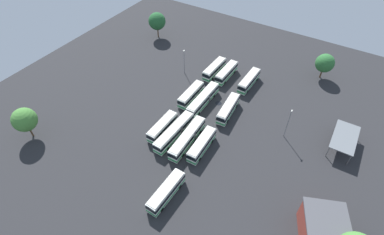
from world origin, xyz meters
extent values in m
plane|color=#28282B|center=(0.00, 0.00, 0.00)|extent=(121.43, 121.43, 0.00)
cube|color=silver|center=(-21.78, -6.31, 1.79)|extent=(10.68, 2.78, 2.98)
cube|color=beige|center=(-21.78, -6.31, 3.35)|extent=(10.25, 2.57, 0.14)
cube|color=black|center=(-21.78, -6.31, 2.27)|extent=(10.74, 2.82, 0.96)
cube|color=#2D8C4C|center=(-21.78, -6.31, 0.96)|extent=(10.74, 2.82, 0.60)
cube|color=black|center=(-16.46, -6.44, 2.37)|extent=(0.11, 2.07, 1.10)
cylinder|color=black|center=(-18.46, -5.23, 0.50)|extent=(1.01, 0.32, 1.00)
cylinder|color=black|center=(-18.51, -7.55, 0.50)|extent=(1.01, 0.32, 1.00)
cylinder|color=black|center=(-25.04, -5.07, 0.50)|extent=(1.01, 0.32, 1.00)
cylinder|color=black|center=(-25.10, -7.39, 0.50)|extent=(1.01, 0.32, 1.00)
cube|color=silver|center=(-22.04, -2.14, 1.79)|extent=(10.53, 2.71, 2.98)
cube|color=beige|center=(-22.04, -2.14, 3.35)|extent=(10.10, 2.50, 0.14)
cube|color=black|center=(-22.04, -2.14, 2.27)|extent=(10.58, 2.75, 0.96)
cube|color=#2D8C4C|center=(-22.04, -2.14, 0.96)|extent=(10.58, 2.75, 0.60)
cube|color=black|center=(-16.79, -2.23, 2.37)|extent=(0.10, 2.07, 1.10)
cylinder|color=black|center=(-18.77, -1.03, 0.50)|extent=(1.01, 0.32, 1.00)
cylinder|color=black|center=(-18.81, -3.35, 0.50)|extent=(1.01, 0.32, 1.00)
cylinder|color=black|center=(-25.27, -0.92, 0.50)|extent=(1.01, 0.32, 1.00)
cylinder|color=black|center=(-25.31, -3.24, 0.50)|extent=(1.01, 0.32, 1.00)
cube|color=silver|center=(-21.96, 5.50, 1.79)|extent=(10.76, 2.72, 2.98)
cube|color=beige|center=(-21.96, 5.50, 3.35)|extent=(10.32, 2.51, 0.14)
cube|color=black|center=(-21.96, 5.50, 2.27)|extent=(10.81, 2.76, 0.96)
cube|color=#2D8C4C|center=(-21.96, 5.50, 0.96)|extent=(10.81, 2.76, 0.60)
cube|color=black|center=(-16.60, 5.40, 2.37)|extent=(0.10, 2.07, 1.10)
cylinder|color=black|center=(-18.62, 6.60, 0.50)|extent=(1.01, 0.32, 1.00)
cylinder|color=black|center=(-18.66, 4.27, 0.50)|extent=(1.01, 0.32, 1.00)
cylinder|color=black|center=(-25.26, 6.72, 0.50)|extent=(1.01, 0.32, 1.00)
cylinder|color=black|center=(-25.30, 4.40, 0.50)|extent=(1.01, 0.32, 1.00)
cube|color=silver|center=(-7.31, -6.02, 1.79)|extent=(10.40, 2.59, 2.98)
cube|color=beige|center=(-7.31, -6.02, 3.35)|extent=(9.98, 2.38, 0.14)
cube|color=black|center=(-7.31, -6.02, 2.27)|extent=(10.45, 2.63, 0.96)
cube|color=#2D8C4C|center=(-7.31, -6.02, 0.96)|extent=(10.45, 2.63, 0.60)
cube|color=black|center=(-2.11, -5.99, 2.37)|extent=(0.07, 2.07, 1.10)
cylinder|color=black|center=(-4.10, -4.84, 0.50)|extent=(1.00, 0.31, 1.00)
cylinder|color=black|center=(-4.08, -7.17, 0.50)|extent=(1.00, 0.31, 1.00)
cylinder|color=black|center=(-10.53, -4.88, 0.50)|extent=(1.00, 0.31, 1.00)
cylinder|color=black|center=(-10.52, -7.21, 0.50)|extent=(1.00, 0.31, 1.00)
cube|color=silver|center=(-7.24, -1.99, 1.79)|extent=(13.96, 2.54, 2.98)
cube|color=beige|center=(-7.24, -1.99, 3.35)|extent=(13.40, 2.34, 0.14)
cube|color=black|center=(-7.24, -1.99, 2.27)|extent=(14.03, 2.58, 0.96)
cube|color=#2D8C4C|center=(-7.24, -1.99, 0.96)|extent=(14.03, 2.58, 0.60)
cube|color=black|center=(-0.25, -1.98, 2.37)|extent=(0.06, 2.07, 1.10)
cube|color=#47474C|center=(-8.78, -1.99, 1.79)|extent=(0.90, 2.58, 2.87)
cylinder|color=black|center=(-2.92, -0.82, 0.50)|extent=(1.00, 0.30, 1.00)
cylinder|color=black|center=(-2.92, -3.15, 0.50)|extent=(1.00, 0.30, 1.00)
cylinder|color=black|center=(-11.57, -0.83, 0.50)|extent=(1.00, 0.30, 1.00)
cylinder|color=black|center=(-11.57, -3.16, 0.50)|extent=(1.00, 0.30, 1.00)
cube|color=silver|center=(-7.58, 5.74, 1.79)|extent=(11.04, 3.42, 2.98)
cube|color=beige|center=(-7.58, 5.74, 3.35)|extent=(10.59, 3.18, 0.14)
cube|color=black|center=(-7.58, 5.74, 2.27)|extent=(11.10, 3.46, 0.96)
cube|color=#2D8C4C|center=(-7.58, 5.74, 0.96)|extent=(11.10, 3.46, 0.60)
cube|color=black|center=(-2.15, 6.19, 2.37)|extent=(0.23, 2.07, 1.10)
cylinder|color=black|center=(-4.32, 7.17, 0.50)|extent=(1.02, 0.38, 1.00)
cylinder|color=black|center=(-4.12, 4.86, 0.50)|extent=(1.02, 0.38, 1.00)
cylinder|color=black|center=(-11.03, 6.62, 0.50)|extent=(1.02, 0.38, 1.00)
cylinder|color=black|center=(-10.84, 4.30, 0.50)|extent=(1.02, 0.38, 1.00)
cube|color=silver|center=(7.36, -5.49, 1.79)|extent=(10.09, 2.55, 2.98)
cube|color=beige|center=(7.36, -5.49, 3.35)|extent=(9.69, 2.34, 0.14)
cube|color=black|center=(7.36, -5.49, 2.27)|extent=(10.14, 2.59, 0.96)
cube|color=#2D8C4C|center=(7.36, -5.49, 0.96)|extent=(10.14, 2.59, 0.60)
cube|color=black|center=(12.41, -5.48, 2.37)|extent=(0.06, 2.07, 1.10)
cylinder|color=black|center=(10.48, -4.32, 0.50)|extent=(1.00, 0.30, 1.00)
cylinder|color=black|center=(10.49, -6.65, 0.50)|extent=(1.00, 0.30, 1.00)
cylinder|color=black|center=(4.23, -4.34, 0.50)|extent=(1.00, 0.30, 1.00)
cylinder|color=black|center=(4.23, -6.66, 0.50)|extent=(1.00, 0.30, 1.00)
cube|color=silver|center=(7.26, -1.96, 1.79)|extent=(14.03, 2.98, 2.98)
cube|color=beige|center=(7.26, -1.96, 3.35)|extent=(13.47, 2.76, 0.14)
cube|color=black|center=(7.26, -1.96, 2.27)|extent=(14.10, 3.02, 0.96)
cube|color=#2D8C4C|center=(7.26, -1.96, 0.96)|extent=(14.10, 3.02, 0.60)
cube|color=black|center=(14.24, -2.19, 2.37)|extent=(0.13, 2.07, 1.10)
cube|color=#47474C|center=(5.72, -1.91, 1.79)|extent=(0.98, 2.60, 2.87)
cylinder|color=black|center=(11.62, -0.94, 0.50)|extent=(1.01, 0.33, 1.00)
cylinder|color=black|center=(11.54, -3.26, 0.50)|extent=(1.01, 0.33, 1.00)
cylinder|color=black|center=(2.97, -0.66, 0.50)|extent=(1.01, 0.33, 1.00)
cylinder|color=black|center=(2.89, -2.98, 0.50)|extent=(1.01, 0.33, 1.00)
cube|color=silver|center=(7.25, 1.96, 1.79)|extent=(14.03, 3.01, 2.98)
cube|color=beige|center=(7.25, 1.96, 3.35)|extent=(13.47, 2.79, 0.14)
cube|color=black|center=(7.25, 1.96, 2.27)|extent=(14.11, 3.05, 0.96)
cube|color=#2D8C4C|center=(7.25, 1.96, 0.96)|extent=(14.11, 3.05, 0.60)
cube|color=black|center=(14.24, 2.20, 2.37)|extent=(0.13, 2.07, 1.10)
cube|color=#47474C|center=(5.72, 1.90, 1.79)|extent=(0.99, 2.61, 2.87)
cylinder|color=black|center=(11.53, 3.27, 0.50)|extent=(1.01, 0.33, 1.00)
cylinder|color=black|center=(11.61, 0.95, 0.50)|extent=(1.01, 0.33, 1.00)
cylinder|color=black|center=(2.89, 2.97, 0.50)|extent=(1.01, 0.33, 1.00)
cylinder|color=black|center=(2.97, 0.65, 0.50)|extent=(1.01, 0.33, 1.00)
cube|color=silver|center=(7.21, 6.03, 1.79)|extent=(10.50, 2.84, 2.98)
cube|color=beige|center=(7.21, 6.03, 3.35)|extent=(10.08, 2.62, 0.14)
cube|color=black|center=(7.21, 6.03, 2.27)|extent=(10.56, 2.88, 0.96)
cube|color=#2D8C4C|center=(7.21, 6.03, 0.96)|extent=(10.56, 2.88, 0.60)
cube|color=black|center=(12.43, 6.19, 2.37)|extent=(0.12, 2.07, 1.10)
cylinder|color=black|center=(10.41, 7.29, 0.50)|extent=(1.01, 0.33, 1.00)
cylinder|color=black|center=(10.48, 4.97, 0.50)|extent=(1.01, 0.33, 1.00)
cylinder|color=black|center=(3.94, 7.09, 0.50)|extent=(1.01, 0.33, 1.00)
cylinder|color=black|center=(4.01, 4.77, 0.50)|extent=(1.01, 0.33, 1.00)
cube|color=silver|center=(22.29, 6.18, 1.79)|extent=(10.59, 2.79, 2.98)
cube|color=beige|center=(22.29, 6.18, 3.35)|extent=(10.17, 2.57, 0.14)
cube|color=black|center=(22.29, 6.18, 2.27)|extent=(10.65, 2.83, 0.96)
cube|color=#2D8C4C|center=(22.29, 6.18, 0.96)|extent=(10.65, 2.83, 0.60)
cube|color=black|center=(27.56, 6.05, 2.37)|extent=(0.11, 2.07, 1.10)
cylinder|color=black|center=(25.58, 7.26, 0.50)|extent=(1.01, 0.32, 1.00)
cylinder|color=black|center=(25.52, 4.94, 0.50)|extent=(1.01, 0.32, 1.00)
cylinder|color=black|center=(19.05, 7.42, 0.50)|extent=(1.01, 0.32, 1.00)
cylinder|color=black|center=(18.99, 5.10, 0.50)|extent=(1.01, 0.32, 1.00)
cube|color=maroon|center=(13.91, 36.18, 2.95)|extent=(10.48, 10.04, 5.90)
cube|color=#4C4C51|center=(13.91, 36.18, 6.08)|extent=(11.11, 10.64, 0.36)
cube|color=black|center=(10.09, 34.59, 1.10)|extent=(0.75, 1.69, 2.20)
cube|color=slate|center=(-11.76, 34.83, 3.48)|extent=(10.64, 5.68, 0.20)
cylinder|color=#59595B|center=(-6.83, 37.36, 1.69)|extent=(0.20, 0.20, 3.38)
cylinder|color=#59595B|center=(-6.74, 32.48, 1.69)|extent=(0.20, 0.20, 3.38)
cylinder|color=#59595B|center=(-16.77, 37.17, 1.69)|extent=(0.20, 0.20, 3.38)
cylinder|color=#59595B|center=(-16.68, 32.29, 1.69)|extent=(0.20, 0.20, 3.38)
cylinder|color=slate|center=(-17.29, -14.70, 3.96)|extent=(0.16, 0.16, 7.91)
cube|color=silver|center=(-17.29, -14.70, 8.09)|extent=(0.56, 0.28, 0.20)
cylinder|color=slate|center=(-7.65, 21.72, 4.37)|extent=(0.16, 0.16, 8.75)
cube|color=silver|center=(-7.65, 21.72, 8.93)|extent=(0.56, 0.28, 0.20)
cylinder|color=brown|center=(-31.13, -35.20, 1.78)|extent=(0.44, 0.44, 3.57)
sphere|color=#235B2D|center=(-31.13, -35.20, 6.20)|extent=(6.19, 6.19, 6.19)
cylinder|color=brown|center=(25.97, -33.02, 1.66)|extent=(0.44, 0.44, 3.31)
sphere|color=#478438|center=(25.97, -33.02, 5.86)|extent=(5.98, 5.98, 5.98)
cylinder|color=brown|center=(-37.65, 23.00, 1.45)|extent=(0.44, 0.44, 2.89)
sphere|color=#2D6B33|center=(-37.65, 23.00, 5.29)|extent=(5.65, 5.65, 5.65)
cylinder|color=black|center=(-9.98, 1.59, 0.00)|extent=(1.86, 1.86, 0.01)
cylinder|color=black|center=(-9.45, -3.97, 0.00)|extent=(3.69, 3.69, 0.01)
camera|label=1|loc=(47.86, 28.33, 57.12)|focal=27.85mm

